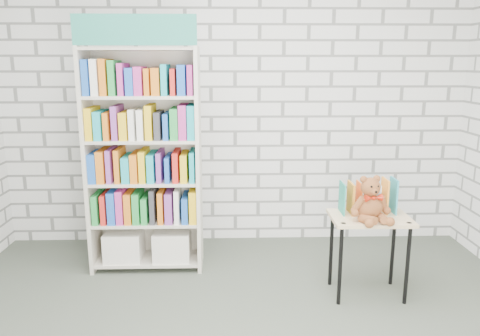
{
  "coord_description": "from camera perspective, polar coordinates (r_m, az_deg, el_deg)",
  "views": [
    {
      "loc": [
        -0.09,
        -2.56,
        1.77
      ],
      "look_at": [
        0.02,
        0.95,
        0.98
      ],
      "focal_mm": 35.0,
      "sensor_mm": 36.0,
      "label": 1
    }
  ],
  "objects": [
    {
      "name": "room_shell",
      "position": [
        2.56,
        0.32,
        13.01
      ],
      "size": [
        4.52,
        4.02,
        2.81
      ],
      "color": "silver",
      "rests_on": "ground"
    },
    {
      "name": "bookshelf",
      "position": [
        4.05,
        -11.55,
        1.09
      ],
      "size": [
        0.95,
        0.37,
        2.13
      ],
      "color": "beige",
      "rests_on": "ground"
    },
    {
      "name": "display_table",
      "position": [
        3.72,
        15.52,
        -7.01
      ],
      "size": [
        0.6,
        0.42,
        0.64
      ],
      "color": "#D3AF7F",
      "rests_on": "ground"
    },
    {
      "name": "table_books",
      "position": [
        3.74,
        15.3,
        -3.46
      ],
      "size": [
        0.41,
        0.19,
        0.25
      ],
      "color": "#218F79",
      "rests_on": "display_table"
    },
    {
      "name": "teddy_bear",
      "position": [
        3.55,
        15.65,
        -4.13
      ],
      "size": [
        0.31,
        0.3,
        0.34
      ],
      "color": "brown",
      "rests_on": "display_table"
    }
  ]
}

